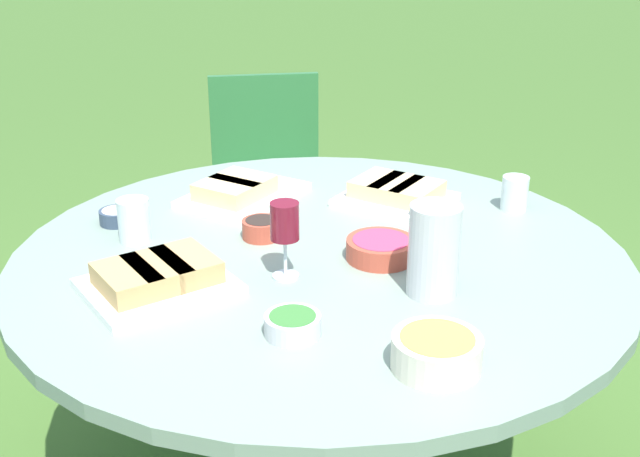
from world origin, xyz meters
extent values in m
cylinder|color=#4C4C51|center=(0.00, 0.00, 0.37)|extent=(0.11, 0.11, 0.71)
cylinder|color=gray|center=(0.00, 0.00, 0.75)|extent=(1.47, 1.47, 0.03)
cube|color=#2D6B38|center=(0.83, -0.92, 0.45)|extent=(0.61, 0.61, 0.04)
cube|color=#2D6B38|center=(0.96, -1.07, 0.68)|extent=(0.35, 0.32, 0.42)
cylinder|color=#2D6B38|center=(0.85, -0.65, 0.22)|extent=(0.03, 0.03, 0.43)
cylinder|color=#2D6B38|center=(0.56, -0.92, 0.22)|extent=(0.03, 0.03, 0.43)
cylinder|color=#2D6B38|center=(1.10, -0.93, 0.22)|extent=(0.03, 0.03, 0.43)
cylinder|color=#2D6B38|center=(0.81, -1.19, 0.22)|extent=(0.03, 0.03, 0.43)
cylinder|color=silver|center=(-0.32, 0.05, 0.87)|extent=(0.11, 0.11, 0.20)
cone|color=silver|center=(-0.27, 0.05, 0.95)|extent=(0.03, 0.03, 0.02)
cylinder|color=silver|center=(-0.01, 0.16, 0.77)|extent=(0.06, 0.06, 0.01)
cylinder|color=silver|center=(-0.01, 0.16, 0.82)|extent=(0.01, 0.01, 0.09)
cylinder|color=maroon|center=(-0.01, 0.16, 0.90)|extent=(0.06, 0.06, 0.08)
cube|color=white|center=(0.18, 0.36, 0.78)|extent=(0.35, 0.38, 0.02)
cube|color=tan|center=(0.21, 0.42, 0.81)|extent=(0.19, 0.16, 0.05)
cube|color=tan|center=(0.18, 0.36, 0.81)|extent=(0.19, 0.16, 0.05)
cube|color=tan|center=(0.16, 0.30, 0.81)|extent=(0.19, 0.16, 0.05)
cube|color=white|center=(0.00, -0.38, 0.78)|extent=(0.28, 0.25, 0.02)
cube|color=#E0C184|center=(-0.07, -0.38, 0.81)|extent=(0.10, 0.16, 0.04)
cube|color=#E0C184|center=(0.00, -0.38, 0.81)|extent=(0.10, 0.16, 0.04)
cube|color=#E0C184|center=(0.06, -0.38, 0.81)|extent=(0.10, 0.16, 0.04)
cube|color=white|center=(0.37, -0.18, 0.78)|extent=(0.25, 0.34, 0.02)
cube|color=#E0C184|center=(0.37, -0.11, 0.81)|extent=(0.16, 0.12, 0.05)
cube|color=#E0C184|center=(0.37, -0.18, 0.81)|extent=(0.16, 0.12, 0.05)
cylinder|color=beige|center=(-0.45, 0.31, 0.80)|extent=(0.17, 0.17, 0.06)
cylinder|color=#E0C147|center=(-0.45, 0.31, 0.82)|extent=(0.14, 0.14, 0.03)
cylinder|color=silver|center=(-0.17, 0.35, 0.79)|extent=(0.11, 0.11, 0.04)
cylinder|color=#387533|center=(-0.17, 0.35, 0.80)|extent=(0.09, 0.09, 0.02)
cylinder|color=#B74733|center=(0.17, 0.01, 0.79)|extent=(0.10, 0.10, 0.05)
cylinder|color=#2D231E|center=(0.17, 0.01, 0.80)|extent=(0.08, 0.08, 0.02)
cylinder|color=#B74733|center=(-0.14, -0.04, 0.79)|extent=(0.16, 0.16, 0.05)
cylinder|color=#D6385B|center=(-0.14, -0.04, 0.80)|extent=(0.13, 0.13, 0.02)
cylinder|color=#334256|center=(0.54, 0.14, 0.78)|extent=(0.09, 0.09, 0.04)
cylinder|color=silver|center=(0.54, 0.14, 0.80)|extent=(0.07, 0.07, 0.02)
cylinder|color=silver|center=(0.42, 0.20, 0.82)|extent=(0.08, 0.08, 0.11)
cylinder|color=silver|center=(-0.29, -0.52, 0.81)|extent=(0.07, 0.07, 0.09)
camera|label=1|loc=(-0.95, 1.47, 1.57)|focal=45.00mm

